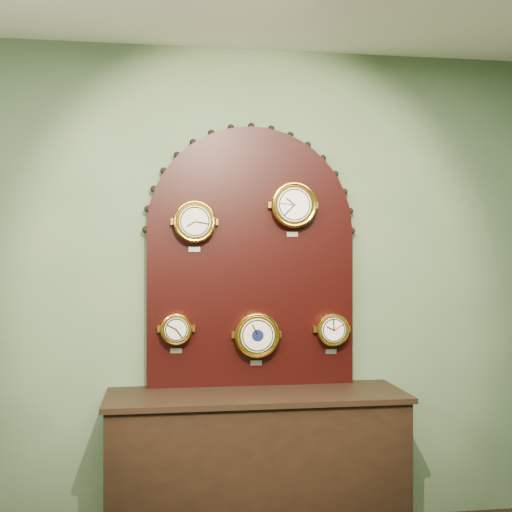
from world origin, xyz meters
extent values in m
plane|color=#516C4A|center=(0.00, 2.50, 1.40)|extent=(4.00, 0.00, 4.00)
cube|color=black|center=(0.00, 2.23, 0.40)|extent=(1.60, 0.50, 0.80)
cube|color=black|center=(0.00, 2.45, 1.28)|extent=(1.20, 0.06, 0.90)
cylinder|color=black|center=(0.00, 2.45, 1.73)|extent=(1.20, 0.06, 1.20)
cylinder|color=gold|center=(-0.33, 2.39, 1.77)|extent=(0.22, 0.08, 0.22)
torus|color=gold|center=(-0.33, 2.36, 1.77)|extent=(0.24, 0.02, 0.24)
cylinder|color=beige|center=(-0.33, 2.35, 1.77)|extent=(0.18, 0.01, 0.18)
cube|color=silver|center=(-0.33, 2.42, 1.62)|extent=(0.07, 0.01, 0.03)
cylinder|color=gold|center=(0.24, 2.39, 1.87)|extent=(0.25, 0.08, 0.25)
torus|color=gold|center=(0.24, 2.36, 1.87)|extent=(0.27, 0.02, 0.27)
cylinder|color=white|center=(0.24, 2.35, 1.87)|extent=(0.20, 0.01, 0.20)
cube|color=silver|center=(0.24, 2.42, 1.71)|extent=(0.07, 0.01, 0.03)
cylinder|color=gold|center=(-0.43, 2.39, 1.17)|extent=(0.17, 0.08, 0.17)
torus|color=gold|center=(-0.43, 2.36, 1.17)|extent=(0.18, 0.02, 0.18)
cylinder|color=beige|center=(-0.43, 2.35, 1.17)|extent=(0.13, 0.01, 0.13)
cube|color=silver|center=(-0.43, 2.42, 1.04)|extent=(0.06, 0.01, 0.03)
cylinder|color=gold|center=(0.02, 2.39, 1.13)|extent=(0.24, 0.08, 0.24)
torus|color=gold|center=(0.02, 2.36, 1.13)|extent=(0.26, 0.02, 0.26)
cylinder|color=beige|center=(0.02, 2.35, 1.13)|extent=(0.19, 0.01, 0.19)
cube|color=silver|center=(0.02, 2.42, 0.96)|extent=(0.07, 0.01, 0.03)
cylinder|color=#0D133A|center=(0.02, 2.35, 1.13)|extent=(0.07, 0.00, 0.07)
cylinder|color=gold|center=(0.47, 2.39, 1.15)|extent=(0.18, 0.08, 0.18)
torus|color=gold|center=(0.47, 2.36, 1.15)|extent=(0.19, 0.02, 0.19)
cylinder|color=white|center=(0.47, 2.35, 1.15)|extent=(0.14, 0.01, 0.14)
cube|color=silver|center=(0.47, 2.42, 1.02)|extent=(0.07, 0.01, 0.03)
camera|label=1|loc=(-0.51, -1.29, 1.58)|focal=45.63mm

